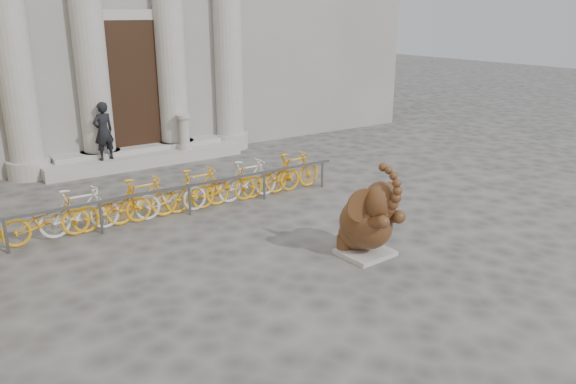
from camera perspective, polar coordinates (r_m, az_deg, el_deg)
ground at (r=9.92m, az=5.49°, el=-8.77°), size 80.00×80.00×0.00m
entrance_steps at (r=17.67m, az=-14.34°, el=3.37°), size 6.00×1.20×0.36m
elephant_statue at (r=10.61m, az=8.10°, el=-3.02°), size 1.26×1.41×1.88m
bike_rack at (r=13.08m, az=-10.52°, el=0.05°), size 8.00×0.53×1.00m
pedestrian at (r=16.87m, az=-18.25°, el=5.89°), size 0.68×0.53×1.67m
balustrade_post at (r=17.68m, az=-10.49°, el=5.89°), size 0.44×0.44×1.08m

